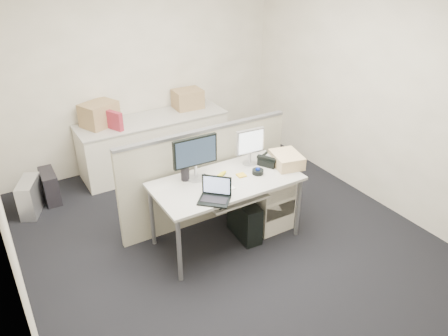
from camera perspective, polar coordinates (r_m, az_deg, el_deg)
floor at (r=4.80m, az=0.28°, el=-9.24°), size 4.00×4.50×0.01m
wall_back at (r=6.06m, az=-11.01°, el=12.72°), size 4.00×0.02×2.70m
wall_front at (r=2.71m, az=26.13°, el=-10.34°), size 4.00×0.02×2.70m
wall_right at (r=5.38m, az=19.18°, el=9.71°), size 0.02×4.50×2.70m
desk at (r=4.43m, az=0.30°, el=-2.34°), size 1.50×0.75×0.73m
keyboard_tray at (r=4.32m, az=1.53°, el=-3.89°), size 0.62×0.32×0.02m
drawer_pedestal at (r=4.90m, az=5.51°, el=-3.82°), size 0.40×0.55×0.65m
cubicle_partition at (r=4.82m, az=-2.44°, el=-1.21°), size 2.00×0.06×1.10m
back_counter at (r=6.12m, az=-9.10°, el=3.11°), size 2.00×0.60×0.72m
monitor_main at (r=4.32m, az=-3.77°, el=1.24°), size 0.47×0.19×0.46m
monitor_small at (r=4.63m, az=3.40°, el=2.73°), size 0.33×0.18×0.40m
laptop at (r=4.00m, az=-1.31°, el=-3.08°), size 0.35×0.35×0.21m
trackball at (r=4.52m, az=4.44°, el=-0.49°), size 0.15×0.15×0.05m
desk_phone at (r=4.73m, az=6.03°, el=1.06°), size 0.30×0.28×0.08m
paper_stack at (r=4.28m, az=-0.52°, el=-2.40°), size 0.23×0.27×0.01m
sticky_pad at (r=4.48m, az=2.28°, el=-0.94°), size 0.09×0.09×0.01m
travel_mug at (r=4.38m, az=-5.12°, el=-0.49°), size 0.09×0.09×0.18m
banana at (r=4.46m, az=-0.36°, el=-0.84°), size 0.18×0.11×0.04m
cellphone at (r=4.46m, az=-2.35°, el=-1.09°), size 0.07×0.10×0.01m
manila_folders at (r=4.70m, az=8.16°, el=1.09°), size 0.35×0.41×0.13m
keyboard at (r=4.31m, az=0.69°, el=-3.55°), size 0.53×0.34×0.03m
pc_tower_desk at (r=4.72m, az=2.69°, el=-6.66°), size 0.22×0.48×0.43m
pc_tower_spare_dark at (r=5.76m, az=-21.80°, el=-2.22°), size 0.18×0.42×0.39m
pc_tower_spare_silver at (r=5.60m, az=-23.99°, el=-3.43°), size 0.34×0.48×0.41m
cardboard_box_left at (r=5.84m, az=-15.97°, el=6.69°), size 0.52×0.47×0.32m
cardboard_box_right at (r=6.25m, az=-4.75°, el=8.91°), size 0.40×0.32×0.28m
red_binder at (r=5.68m, az=-14.21°, el=5.96°), size 0.17×0.28×0.26m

